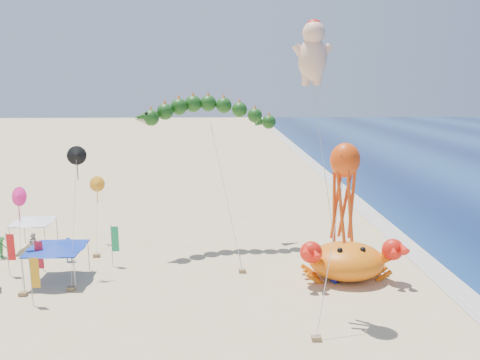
% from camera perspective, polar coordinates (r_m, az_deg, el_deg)
% --- Properties ---
extents(ground, '(320.00, 320.00, 0.00)m').
position_cam_1_polar(ground, '(33.21, 3.66, -11.73)').
color(ground, '#D1B784').
rests_on(ground, ground).
extents(foam_strip, '(320.00, 320.00, 0.00)m').
position_cam_1_polar(foam_strip, '(36.40, 23.15, -10.53)').
color(foam_strip, silver).
rests_on(foam_strip, ground).
extents(crab_inflatable, '(7.02, 4.55, 3.08)m').
position_cam_1_polar(crab_inflatable, '(33.26, 12.92, -9.46)').
color(crab_inflatable, orange).
rests_on(crab_inflatable, ground).
extents(dragon_kite, '(11.37, 8.62, 11.91)m').
position_cam_1_polar(dragon_kite, '(37.12, -3.89, 7.74)').
color(dragon_kite, '#143F11').
rests_on(dragon_kite, ground).
extents(cherub_kite, '(3.03, 4.60, 18.07)m').
position_cam_1_polar(cherub_kite, '(38.41, 8.88, 15.25)').
color(cherub_kite, '#FEC19B').
rests_on(cherub_kite, ground).
extents(octopus_kite, '(2.77, 3.25, 10.09)m').
position_cam_1_polar(octopus_kite, '(25.83, 12.54, -0.62)').
color(octopus_kite, '#E0420B').
rests_on(octopus_kite, ground).
extents(canopy_blue, '(3.87, 3.87, 2.71)m').
position_cam_1_polar(canopy_blue, '(34.20, -21.51, -7.47)').
color(canopy_blue, gray).
rests_on(canopy_blue, ground).
extents(canopy_white, '(3.23, 3.23, 2.71)m').
position_cam_1_polar(canopy_white, '(41.33, -23.92, -4.43)').
color(canopy_white, gray).
rests_on(canopy_white, ground).
extents(feather_flags, '(7.36, 6.19, 3.20)m').
position_cam_1_polar(feather_flags, '(34.07, -22.04, -8.34)').
color(feather_flags, gray).
rests_on(feather_flags, ground).
extents(beachgoers, '(25.32, 7.64, 1.89)m').
position_cam_1_polar(beachgoers, '(36.61, -21.79, -8.82)').
color(beachgoers, '#2A7F36').
rests_on(beachgoers, ground).
extents(small_kites, '(5.02, 11.39, 9.11)m').
position_cam_1_polar(small_kites, '(35.68, -20.41, -1.00)').
color(small_kites, black).
rests_on(small_kites, ground).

